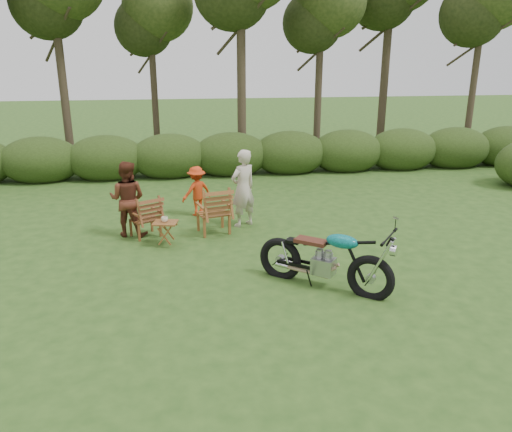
{
  "coord_description": "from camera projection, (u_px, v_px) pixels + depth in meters",
  "views": [
    {
      "loc": [
        -1.69,
        -7.26,
        3.76
      ],
      "look_at": [
        -0.32,
        1.53,
        0.9
      ],
      "focal_mm": 35.0,
      "sensor_mm": 36.0,
      "label": 1
    }
  ],
  "objects": [
    {
      "name": "tree_line",
      "position": [
        242.0,
        54.0,
        16.3
      ],
      "size": [
        22.52,
        11.62,
        8.14
      ],
      "color": "#372C1E",
      "rests_on": "ground"
    },
    {
      "name": "adult_a",
      "position": [
        243.0,
        225.0,
        11.6
      ],
      "size": [
        0.78,
        0.7,
        1.78
      ],
      "primitive_type": "imported",
      "rotation": [
        0.0,
        0.0,
        3.69
      ],
      "color": "beige",
      "rests_on": "ground"
    },
    {
      "name": "ground",
      "position": [
        289.0,
        295.0,
        8.23
      ],
      "size": [
        80.0,
        80.0,
        0.0
      ],
      "primitive_type": "plane",
      "color": "#254517",
      "rests_on": "ground"
    },
    {
      "name": "cup",
      "position": [
        165.0,
        219.0,
        10.22
      ],
      "size": [
        0.18,
        0.18,
        0.11
      ],
      "primitive_type": "imported",
      "rotation": [
        0.0,
        0.0,
        -0.38
      ],
      "color": "beige",
      "rests_on": "side_table"
    },
    {
      "name": "motorcycle",
      "position": [
        323.0,
        286.0,
        8.55
      ],
      "size": [
        2.34,
        2.11,
        1.31
      ],
      "primitive_type": null,
      "rotation": [
        0.0,
        0.0,
        -0.67
      ],
      "color": "#0DB1B2",
      "rests_on": "ground"
    },
    {
      "name": "lawn_chair_left",
      "position": [
        146.0,
        236.0,
        10.91
      ],
      "size": [
        0.86,
        0.86,
        0.92
      ],
      "primitive_type": null,
      "rotation": [
        0.0,
        0.0,
        3.64
      ],
      "color": "brown",
      "rests_on": "ground"
    },
    {
      "name": "lawn_chair_right",
      "position": [
        214.0,
        232.0,
        11.14
      ],
      "size": [
        0.88,
        0.88,
        1.06
      ],
      "primitive_type": null,
      "rotation": [
        0.0,
        0.0,
        3.38
      ],
      "color": "brown",
      "rests_on": "ground"
    },
    {
      "name": "child",
      "position": [
        198.0,
        215.0,
        12.37
      ],
      "size": [
        0.91,
        0.79,
        1.22
      ],
      "primitive_type": "imported",
      "rotation": [
        0.0,
        0.0,
        3.66
      ],
      "color": "red",
      "rests_on": "ground"
    },
    {
      "name": "side_table",
      "position": [
        166.0,
        234.0,
        10.31
      ],
      "size": [
        0.57,
        0.51,
        0.51
      ],
      "primitive_type": null,
      "rotation": [
        0.0,
        0.0,
        -0.21
      ],
      "color": "brown",
      "rests_on": "ground"
    },
    {
      "name": "adult_b",
      "position": [
        130.0,
        235.0,
        10.99
      ],
      "size": [
        0.93,
        0.81,
        1.65
      ],
      "primitive_type": "imported",
      "rotation": [
        0.0,
        0.0,
        2.88
      ],
      "color": "#572718",
      "rests_on": "ground"
    }
  ]
}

